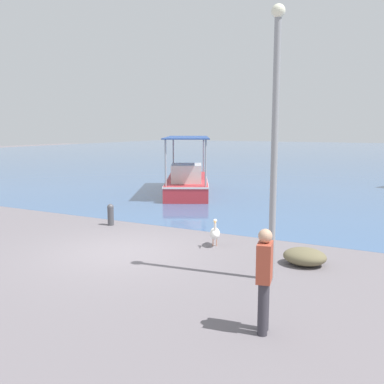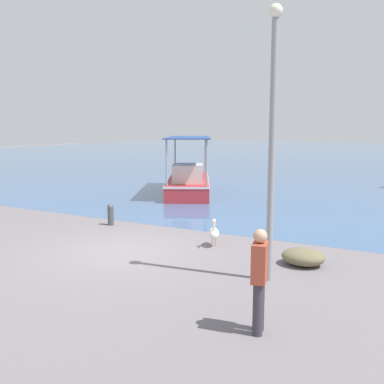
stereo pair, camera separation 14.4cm
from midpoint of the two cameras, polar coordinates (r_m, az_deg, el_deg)
name	(u,v)px [view 2 (the right image)]	position (r m, az deg, el deg)	size (l,w,h in m)	color
ground	(122,251)	(11.55, -8.97, -7.81)	(120.00, 120.00, 0.00)	slate
harbor_water	(358,154)	(57.31, 21.36, 4.71)	(110.00, 90.00, 0.00)	#416290
fishing_boat_near_right	(189,181)	(21.30, -0.27, 1.52)	(4.78, 6.82, 2.79)	#BD2F35
pelican	(214,233)	(11.81, 3.29, -5.47)	(0.49, 0.76, 0.80)	#E0997A
lamp_post	(272,130)	(8.97, 11.13, 8.05)	(0.28, 0.28, 5.64)	gray
mooring_bollard	(111,214)	(14.58, -10.51, -2.86)	(0.22, 0.22, 0.73)	#47474C
fisherman_standing	(259,278)	(6.91, 9.56, -11.23)	(0.29, 0.44, 1.69)	#36333B
net_pile	(303,257)	(10.61, 14.97, -8.35)	(1.02, 0.87, 0.40)	#6B6245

